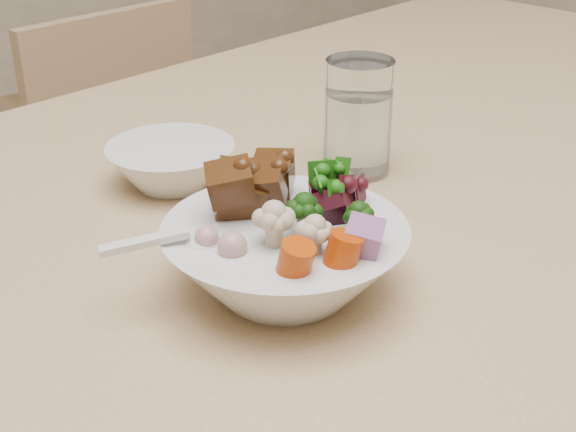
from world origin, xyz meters
The scene contains 6 objects.
dining_table centered at (0.17, 0.14, 0.70)m, with size 1.83×1.25×0.78m.
chair_far centered at (0.25, 0.85, 0.45)m, with size 0.43×0.43×0.79m.
food_bowl centered at (-0.02, 0.03, 0.82)m, with size 0.19×0.19×0.10m.
soup_spoon centered at (-0.10, 0.05, 0.84)m, with size 0.09×0.06×0.02m.
water_glass centered at (0.17, 0.17, 0.84)m, with size 0.07×0.07×0.12m.
side_bowl centered at (-0.01, 0.25, 0.81)m, with size 0.13×0.13×0.04m, color silver, non-canonical shape.
Camera 1 is at (-0.33, -0.42, 1.13)m, focal length 50.00 mm.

